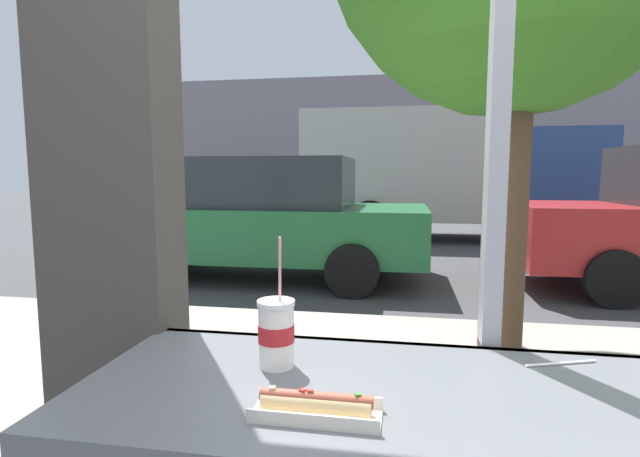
% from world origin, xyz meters
% --- Properties ---
extents(ground_plane, '(60.00, 60.00, 0.00)m').
position_xyz_m(ground_plane, '(0.00, 8.00, 0.00)').
color(ground_plane, '#424244').
extents(sidewalk_strip, '(16.00, 2.80, 0.16)m').
position_xyz_m(sidewalk_strip, '(0.00, 1.60, 0.08)').
color(sidewalk_strip, '#9E998E').
rests_on(sidewalk_strip, ground).
extents(window_wall, '(2.69, 0.20, 2.90)m').
position_xyz_m(window_wall, '(0.00, 0.08, 1.79)').
color(window_wall, '#423D38').
rests_on(window_wall, ground).
extents(building_facade_far, '(28.00, 1.20, 6.25)m').
position_xyz_m(building_facade_far, '(0.00, 23.49, 3.12)').
color(building_facade_far, gray).
rests_on(building_facade_far, ground).
extents(soda_cup_right, '(0.09, 0.09, 0.32)m').
position_xyz_m(soda_cup_right, '(-0.54, -0.19, 1.06)').
color(soda_cup_right, white).
rests_on(soda_cup_right, window_counter).
extents(hotdog_tray_near, '(0.25, 0.10, 0.05)m').
position_xyz_m(hotdog_tray_near, '(-0.40, -0.41, 1.00)').
color(hotdog_tray_near, beige).
rests_on(hotdog_tray_near, window_counter).
extents(loose_straw, '(0.18, 0.07, 0.01)m').
position_xyz_m(loose_straw, '(0.15, -0.06, 0.98)').
color(loose_straw, white).
rests_on(loose_straw, window_counter).
extents(parked_car_green, '(4.69, 2.00, 1.66)m').
position_xyz_m(parked_car_green, '(-2.23, 5.09, 0.85)').
color(parked_car_green, '#236B38').
rests_on(parked_car_green, ground).
extents(box_truck, '(6.18, 2.44, 2.78)m').
position_xyz_m(box_truck, '(0.60, 9.65, 1.53)').
color(box_truck, beige).
rests_on(box_truck, ground).
extents(pedestrian, '(0.32, 0.32, 1.63)m').
position_xyz_m(pedestrian, '(-2.31, 2.11, 1.09)').
color(pedestrian, '#342228').
rests_on(pedestrian, sidewalk_strip).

